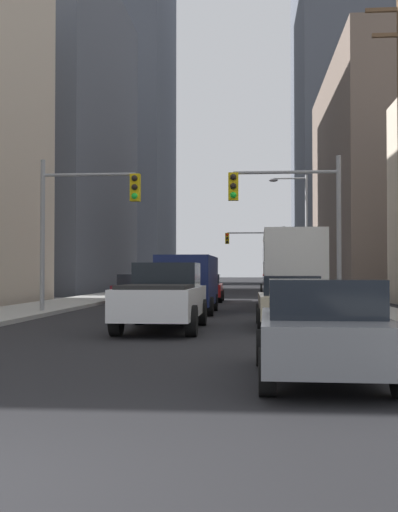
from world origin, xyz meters
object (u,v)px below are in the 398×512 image
(sedan_grey, at_px, (322,329))
(traffic_signal_near_left, at_px, (85,209))
(pickup_truck_white, at_px, (164,297))
(traffic_signal_far_right, at_px, (258,246))
(cargo_van_navy, at_px, (189,281))
(traffic_signal_near_right, at_px, (290,207))
(sedan_beige, at_px, (290,301))
(sedan_maroon, at_px, (136,289))
(sedan_red, at_px, (205,288))
(city_bus, at_px, (290,266))

(sedan_grey, xyz_separation_m, traffic_signal_near_left, (-7.41, 14.32, 3.28))
(pickup_truck_white, xyz_separation_m, traffic_signal_far_right, (3.26, 43.04, 3.20))
(cargo_van_navy, height_order, traffic_signal_near_left, traffic_signal_near_left)
(traffic_signal_near_left, height_order, traffic_signal_near_right, same)
(sedan_beige, xyz_separation_m, sedan_maroon, (-7.02, 13.78, 0.00))
(cargo_van_navy, bearing_deg, pickup_truck_white, -90.08)
(pickup_truck_white, xyz_separation_m, sedan_maroon, (-3.42, 14.78, -0.16))
(cargo_van_navy, distance_m, sedan_red, 9.77)
(sedan_maroon, relative_size, traffic_signal_near_right, 0.71)
(city_bus, bearing_deg, traffic_signal_near_right, -93.47)
(sedan_grey, height_order, sedan_red, same)
(city_bus, height_order, sedan_beige, city_bus)
(city_bus, xyz_separation_m, pickup_truck_white, (-4.36, -12.88, -1.00))
(sedan_grey, height_order, traffic_signal_far_right, traffic_signal_far_right)
(pickup_truck_white, bearing_deg, city_bus, 71.31)
(pickup_truck_white, distance_m, sedan_maroon, 15.17)
(cargo_van_navy, relative_size, traffic_signal_far_right, 0.87)
(traffic_signal_near_left, distance_m, traffic_signal_far_right, 37.52)
(traffic_signal_near_left, xyz_separation_m, traffic_signal_far_right, (7.17, 36.83, 0.08))
(sedan_red, bearing_deg, city_bus, -44.16)
(cargo_van_navy, xyz_separation_m, traffic_signal_near_right, (3.94, -1.13, 2.78))
(sedan_beige, relative_size, traffic_signal_far_right, 0.70)
(city_bus, xyz_separation_m, sedan_red, (-4.34, 4.22, -1.16))
(pickup_truck_white, xyz_separation_m, cargo_van_navy, (0.01, 7.34, 0.35))
(pickup_truck_white, relative_size, sedan_maroon, 1.28)
(city_bus, distance_m, sedan_beige, 11.95)
(city_bus, distance_m, sedan_maroon, 8.09)
(sedan_grey, xyz_separation_m, sedan_beige, (0.11, 9.12, 0.00))
(cargo_van_navy, relative_size, traffic_signal_near_left, 0.87)
(sedan_red, relative_size, traffic_signal_near_left, 0.70)
(pickup_truck_white, relative_size, sedan_beige, 1.29)
(sedan_red, relative_size, traffic_signal_far_right, 0.70)
(cargo_van_navy, distance_m, sedan_grey, 15.85)
(sedan_red, bearing_deg, traffic_signal_near_left, -109.83)
(sedan_red, height_order, traffic_signal_far_right, traffic_signal_far_right)
(sedan_maroon, distance_m, traffic_signal_near_right, 11.78)
(sedan_beige, xyz_separation_m, traffic_signal_near_left, (-7.51, 5.20, 3.28))
(sedan_grey, relative_size, sedan_red, 1.00)
(cargo_van_navy, xyz_separation_m, traffic_signal_near_left, (-3.92, -1.13, 2.76))
(cargo_van_navy, bearing_deg, traffic_signal_near_right, -16.01)
(traffic_signal_near_left, bearing_deg, traffic_signal_far_right, 78.98)
(cargo_van_navy, distance_m, traffic_signal_near_left, 4.93)
(traffic_signal_near_right, bearing_deg, sedan_maroon, 130.69)
(traffic_signal_far_right, bearing_deg, traffic_signal_near_right, -88.92)
(sedan_grey, xyz_separation_m, sedan_red, (-3.48, 25.21, 0.00))
(sedan_maroon, bearing_deg, sedan_beige, -62.99)
(sedan_beige, bearing_deg, traffic_signal_far_right, 90.47)
(sedan_grey, bearing_deg, cargo_van_navy, 102.72)
(traffic_signal_near_right, bearing_deg, sedan_red, 109.88)
(traffic_signal_near_right, bearing_deg, sedan_beige, -93.84)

